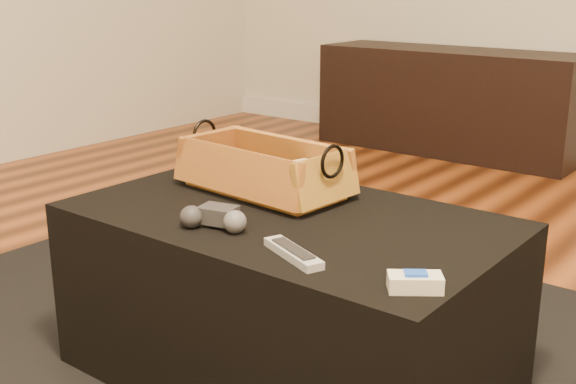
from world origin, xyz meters
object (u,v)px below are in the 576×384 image
Objects in this scene: media_cabinet at (448,101)px; ottoman at (287,297)px; tv_remote at (253,181)px; cream_gadget at (415,282)px; wicker_basket at (264,171)px; silver_remote at (293,253)px; game_controller at (215,217)px.

media_cabinet is 2.61m from ottoman.
media_cabinet is 2.48m from tv_remote.
cream_gadget is at bearing -65.29° from media_cabinet.
tv_remote is 0.68m from cream_gadget.
wicker_basket is at bearing 30.87° from tv_remote.
cream_gadget reaches higher than silver_remote.
cream_gadget is at bearing 1.78° from silver_remote.
media_cabinet is 3.14× the size of wicker_basket.
tv_remote is at bearing 153.66° from ottoman.
game_controller is 0.50m from cream_gadget.
ottoman is 0.53m from cream_gadget.
ottoman is at bearing -27.74° from tv_remote.
game_controller reaches higher than cream_gadget.
wicker_basket is (0.02, 0.01, 0.02)m from tv_remote.
wicker_basket reaches higher than game_controller.
game_controller is 0.24m from silver_remote.
game_controller reaches higher than tv_remote.
media_cabinet is 1.45× the size of ottoman.
game_controller is at bearing -108.36° from ottoman.
game_controller is (0.10, -0.28, -0.03)m from wicker_basket.
media_cabinet is 2.47m from wicker_basket.
game_controller is at bearing -70.86° from wicker_basket.
media_cabinet is at bearing 105.08° from wicker_basket.
media_cabinet is at bearing 109.89° from silver_remote.
media_cabinet reaches higher than cream_gadget.
wicker_basket is 0.30m from game_controller.
game_controller is (0.12, -0.26, -0.00)m from tv_remote.
silver_remote is (0.35, -0.29, -0.02)m from tv_remote.
game_controller is 1.55× the size of cream_gadget.
game_controller is at bearing 177.63° from cream_gadget.
tv_remote is at bearing 140.54° from silver_remote.
media_cabinet is 9.10× the size of game_controller.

